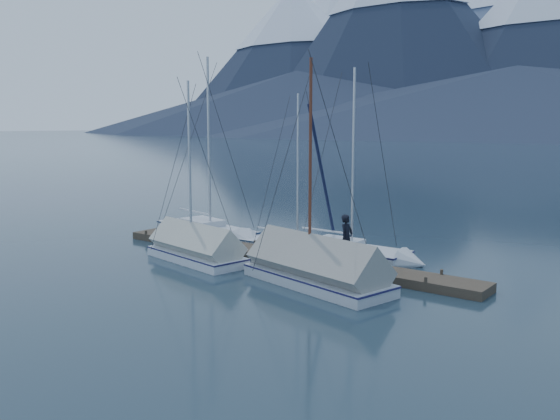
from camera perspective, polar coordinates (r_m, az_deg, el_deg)
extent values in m
plane|color=#14232E|center=(24.16, -2.92, -5.71)|extent=(1000.00, 1000.00, 0.00)
cone|color=#475675|center=(520.52, 5.68, 14.72)|extent=(308.00, 308.00, 130.00)
cone|color=silver|center=(526.23, 5.75, 18.85)|extent=(133.24, 133.24, 54.60)
cone|color=#475675|center=(479.63, 23.07, 15.89)|extent=(352.00, 352.00, 150.00)
cone|color=#192133|center=(397.60, 1.21, 14.24)|extent=(209.00, 209.00, 95.00)
cone|color=silver|center=(401.51, 1.22, 18.23)|extent=(90.41, 90.41, 39.90)
cone|color=#192133|center=(344.18, 10.89, 16.72)|extent=(190.00, 190.00, 115.00)
cone|color=#192133|center=(325.29, 23.92, 14.46)|extent=(171.00, 171.00, 90.00)
cone|color=#192133|center=(331.63, 1.62, 10.24)|extent=(364.00, 364.00, 35.00)
cone|color=#192133|center=(268.71, 21.72, 9.61)|extent=(416.00, 416.00, 30.00)
cube|color=#382D23|center=(25.63, 0.00, -4.50)|extent=(18.00, 1.50, 0.34)
cube|color=black|center=(29.64, -9.23, -3.29)|extent=(3.00, 1.30, 0.30)
cube|color=black|center=(25.68, 0.00, -4.98)|extent=(3.00, 1.30, 0.30)
cube|color=black|center=(22.63, 12.20, -6.99)|extent=(3.00, 1.30, 0.30)
cylinder|color=#382D23|center=(31.49, -10.81, -1.91)|extent=(0.12, 0.12, 0.35)
cylinder|color=#382D23|center=(30.60, -12.77, -2.27)|extent=(0.12, 0.12, 0.35)
cylinder|color=#382D23|center=(29.34, -6.91, -2.57)|extent=(0.12, 0.12, 0.35)
cylinder|color=#382D23|center=(28.38, -8.90, -2.97)|extent=(0.12, 0.12, 0.35)
cylinder|color=#382D23|center=(27.35, -2.42, -3.30)|extent=(0.12, 0.12, 0.35)
cylinder|color=#382D23|center=(26.32, -4.39, -3.78)|extent=(0.12, 0.12, 0.35)
cylinder|color=#382D23|center=(25.56, 2.74, -4.13)|extent=(0.12, 0.12, 0.35)
cylinder|color=#382D23|center=(24.46, 0.85, -4.69)|extent=(0.12, 0.12, 0.35)
cylinder|color=#382D23|center=(24.02, 8.64, -5.02)|extent=(0.12, 0.12, 0.35)
cylinder|color=#382D23|center=(22.83, 6.92, -5.68)|extent=(0.12, 0.12, 0.35)
cylinder|color=#382D23|center=(22.76, 15.28, -5.96)|extent=(0.12, 0.12, 0.35)
cylinder|color=#382D23|center=(21.51, 13.84, -6.74)|extent=(0.12, 0.12, 0.35)
cube|color=silver|center=(31.70, -7.16, -2.17)|extent=(6.84, 3.47, 0.72)
cube|color=silver|center=(31.76, -7.15, -2.75)|extent=(5.68, 2.31, 0.33)
cube|color=#162544|center=(31.64, -7.17, -1.63)|extent=(6.91, 3.50, 0.07)
cone|color=silver|center=(28.68, -3.02, -3.21)|extent=(1.60, 2.29, 2.09)
cube|color=silver|center=(31.88, -7.50, -1.16)|extent=(2.55, 1.96, 0.33)
cylinder|color=#B2B7BF|center=(30.83, -6.87, 6.37)|extent=(0.13, 0.13, 8.71)
cylinder|color=#B2B7BF|center=(32.44, -8.25, -0.14)|extent=(2.90, 0.70, 0.10)
cylinder|color=#26262B|center=(29.49, -5.09, 6.31)|extent=(0.70, 3.23, 8.72)
cube|color=silver|center=(27.66, 1.11, -3.69)|extent=(5.16, 1.86, 0.56)
cube|color=silver|center=(27.72, 1.11, -4.21)|extent=(4.37, 1.07, 0.26)
cube|color=navy|center=(27.61, 1.11, -3.21)|extent=(5.21, 1.88, 0.05)
cone|color=silver|center=(26.14, 6.42, -4.45)|extent=(0.99, 1.66, 1.63)
cube|color=silver|center=(27.72, 0.68, -2.80)|extent=(1.82, 1.25, 0.26)
cylinder|color=#B2B7BF|center=(26.95, 1.73, 3.91)|extent=(0.10, 0.10, 6.81)
cylinder|color=#B2B7BF|center=(28.00, -0.32, -1.90)|extent=(2.30, 0.15, 0.08)
cylinder|color=#26262B|center=(26.26, 4.04, 3.78)|extent=(0.10, 2.57, 6.82)
cube|color=silver|center=(26.75, 6.18, -4.12)|extent=(5.84, 1.97, 0.64)
cube|color=silver|center=(26.81, 6.17, -4.73)|extent=(4.96, 1.09, 0.29)
cube|color=#191541|center=(26.69, 6.19, -3.55)|extent=(5.90, 1.99, 0.06)
cone|color=silver|center=(25.22, 12.73, -5.04)|extent=(1.08, 1.87, 1.87)
cube|color=silver|center=(26.80, 5.66, -3.07)|extent=(2.05, 1.37, 0.29)
cylinder|color=#B2B7BF|center=(25.98, 7.06, 4.88)|extent=(0.12, 0.12, 7.78)
cylinder|color=#B2B7BF|center=(27.08, 4.45, -1.99)|extent=(2.63, 0.10, 0.09)
cylinder|color=#26262B|center=(25.27, 9.92, 4.73)|extent=(0.03, 2.94, 7.79)
cube|color=silver|center=(21.76, 3.54, -6.97)|extent=(6.29, 3.35, 0.64)
cube|color=silver|center=(21.84, 3.53, -7.70)|extent=(5.21, 2.22, 0.29)
cube|color=#1E194D|center=(21.69, 3.55, -6.28)|extent=(6.35, 3.38, 0.06)
cone|color=silver|center=(24.27, -2.05, -5.36)|extent=(1.47, 2.21, 2.03)
cylinder|color=#592819|center=(21.34, 2.93, 4.11)|extent=(0.12, 0.12, 7.71)
cylinder|color=#592819|center=(20.87, 5.39, -5.11)|extent=(2.64, 0.66, 0.09)
cylinder|color=#26262B|center=(22.45, 0.33, 4.32)|extent=(0.66, 2.94, 7.71)
cube|color=gray|center=(21.59, 3.56, -5.17)|extent=(6.00, 3.32, 2.16)
cube|color=white|center=(25.73, -8.05, -4.67)|extent=(5.29, 2.66, 0.60)
cube|color=white|center=(25.79, -8.03, -5.25)|extent=(4.40, 1.73, 0.27)
cube|color=#1C1747|center=(25.68, -8.06, -4.12)|extent=(5.34, 2.69, 0.05)
cone|color=white|center=(28.16, -11.41, -3.63)|extent=(1.28, 1.88, 1.73)
cylinder|color=#B2B7BF|center=(25.46, -8.68, 4.08)|extent=(0.11, 0.11, 7.22)
cylinder|color=#B2B7BF|center=(24.83, -6.91, -3.14)|extent=(2.25, 0.48, 0.08)
cylinder|color=#26262B|center=(26.52, -10.20, 4.21)|extent=(0.47, 2.51, 7.22)
cube|color=#A9A99E|center=(25.60, -8.08, -3.23)|extent=(5.05, 2.65, 1.84)
imported|color=black|center=(24.07, 6.42, -2.67)|extent=(0.46, 0.69, 1.89)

